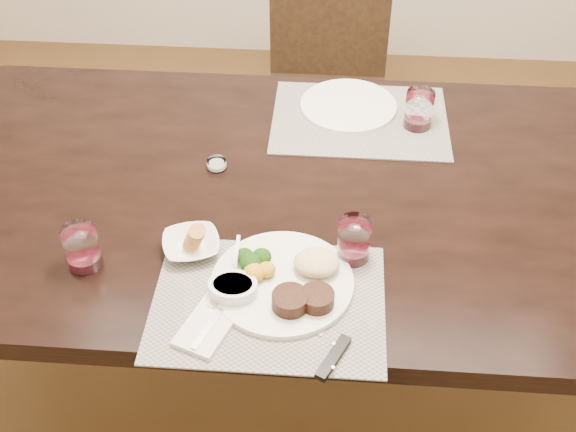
# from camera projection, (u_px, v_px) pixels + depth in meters

# --- Properties ---
(ground_plane) EXTENTS (4.50, 4.50, 0.00)m
(ground_plane) POSITION_uv_depth(u_px,v_px,m) (311.00, 378.00, 2.20)
(ground_plane) COLOR #412B15
(ground_plane) RESTS_ON ground
(dining_table) EXTENTS (2.00, 1.00, 0.75)m
(dining_table) POSITION_uv_depth(u_px,v_px,m) (316.00, 215.00, 1.75)
(dining_table) COLOR black
(dining_table) RESTS_ON ground
(chair_far) EXTENTS (0.42, 0.42, 0.90)m
(chair_far) POSITION_uv_depth(u_px,v_px,m) (327.00, 75.00, 2.55)
(chair_far) COLOR black
(chair_far) RESTS_ON ground
(placemat_near) EXTENTS (0.46, 0.34, 0.00)m
(placemat_near) POSITION_uv_depth(u_px,v_px,m) (268.00, 303.00, 1.43)
(placemat_near) COLOR slate
(placemat_near) RESTS_ON dining_table
(placemat_far) EXTENTS (0.46, 0.34, 0.00)m
(placemat_far) POSITION_uv_depth(u_px,v_px,m) (360.00, 119.00, 1.91)
(placemat_far) COLOR slate
(placemat_far) RESTS_ON dining_table
(dinner_plate) EXTENTS (0.29, 0.29, 0.05)m
(dinner_plate) POSITION_uv_depth(u_px,v_px,m) (289.00, 280.00, 1.45)
(dinner_plate) COLOR silver
(dinner_plate) RESTS_ON placemat_near
(napkin_fork) EXTENTS (0.13, 0.17, 0.02)m
(napkin_fork) POSITION_uv_depth(u_px,v_px,m) (210.00, 323.00, 1.38)
(napkin_fork) COLOR silver
(napkin_fork) RESTS_ON placemat_near
(steak_knife) EXTENTS (0.08, 0.25, 0.01)m
(steak_knife) POSITION_uv_depth(u_px,v_px,m) (334.00, 345.00, 1.34)
(steak_knife) COLOR silver
(steak_knife) RESTS_ON placemat_near
(cracker_bowl) EXTENTS (0.15, 0.15, 0.05)m
(cracker_bowl) POSITION_uv_depth(u_px,v_px,m) (191.00, 245.00, 1.53)
(cracker_bowl) COLOR silver
(cracker_bowl) RESTS_ON placemat_near
(sauce_ramekin) EXTENTS (0.10, 0.15, 0.08)m
(sauce_ramekin) POSITION_uv_depth(u_px,v_px,m) (233.00, 289.00, 1.42)
(sauce_ramekin) COLOR silver
(sauce_ramekin) RESTS_ON placemat_near
(wine_glass_near) EXTENTS (0.07, 0.07, 0.10)m
(wine_glass_near) POSITION_uv_depth(u_px,v_px,m) (354.00, 242.00, 1.49)
(wine_glass_near) COLOR white
(wine_glass_near) RESTS_ON placemat_near
(far_plate) EXTENTS (0.26, 0.26, 0.01)m
(far_plate) POSITION_uv_depth(u_px,v_px,m) (348.00, 106.00, 1.94)
(far_plate) COLOR silver
(far_plate) RESTS_ON placemat_far
(wine_glass_far) EXTENTS (0.07, 0.07, 0.10)m
(wine_glass_far) POSITION_uv_depth(u_px,v_px,m) (419.00, 111.00, 1.85)
(wine_glass_far) COLOR white
(wine_glass_far) RESTS_ON placemat_far
(wine_glass_side) EXTENTS (0.07, 0.07, 0.10)m
(wine_glass_side) POSITION_uv_depth(u_px,v_px,m) (82.00, 249.00, 1.48)
(wine_glass_side) COLOR white
(wine_glass_side) RESTS_ON dining_table
(salt_cellar) EXTENTS (0.05, 0.05, 0.02)m
(salt_cellar) POSITION_uv_depth(u_px,v_px,m) (217.00, 164.00, 1.75)
(salt_cellar) COLOR white
(salt_cellar) RESTS_ON dining_table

